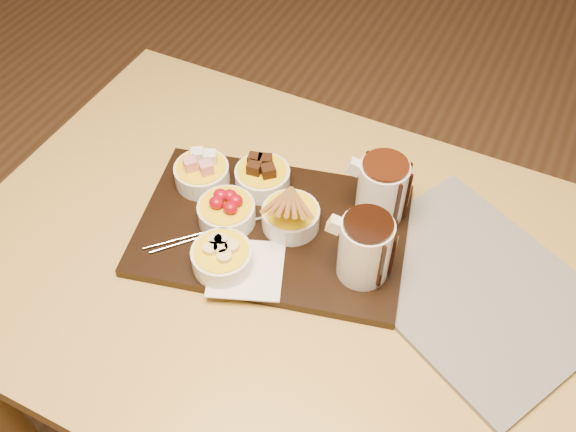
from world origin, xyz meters
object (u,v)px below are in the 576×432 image
at_px(serving_board, 273,229).
at_px(bowl_strawberries, 227,213).
at_px(pitcher_milk_chocolate, 382,191).
at_px(newspaper, 473,287).
at_px(pitcher_dark_chocolate, 365,249).
at_px(dining_table, 306,300).

xyz_separation_m(serving_board, bowl_strawberries, (-0.08, -0.02, 0.03)).
bearing_deg(pitcher_milk_chocolate, newspaper, -33.18).
relative_size(pitcher_dark_chocolate, pitcher_milk_chocolate, 1.00).
relative_size(bowl_strawberries, pitcher_milk_chocolate, 0.86).
distance_m(pitcher_milk_chocolate, newspaper, 0.22).
xyz_separation_m(pitcher_dark_chocolate, pitcher_milk_chocolate, (-0.02, 0.13, 0.00)).
bearing_deg(newspaper, pitcher_milk_chocolate, -172.31).
relative_size(dining_table, pitcher_milk_chocolate, 10.38).
xyz_separation_m(dining_table, newspaper, (0.26, 0.08, 0.10)).
height_order(dining_table, pitcher_dark_chocolate, pitcher_dark_chocolate).
height_order(dining_table, newspaper, newspaper).
relative_size(dining_table, newspaper, 3.08).
xyz_separation_m(bowl_strawberries, pitcher_dark_chocolate, (0.25, 0.00, 0.04)).
xyz_separation_m(serving_board, pitcher_dark_chocolate, (0.17, -0.02, 0.07)).
height_order(serving_board, pitcher_dark_chocolate, pitcher_dark_chocolate).
xyz_separation_m(pitcher_dark_chocolate, newspaper, (0.17, 0.06, -0.07)).
bearing_deg(bowl_strawberries, pitcher_milk_chocolate, 29.99).
distance_m(dining_table, pitcher_milk_chocolate, 0.24).
bearing_deg(pitcher_milk_chocolate, pitcher_dark_chocolate, -94.40).
height_order(bowl_strawberries, pitcher_milk_chocolate, pitcher_milk_chocolate).
distance_m(serving_board, pitcher_dark_chocolate, 0.19).
distance_m(bowl_strawberries, pitcher_milk_chocolate, 0.27).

